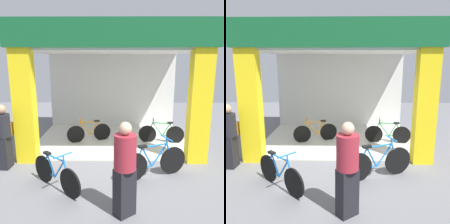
% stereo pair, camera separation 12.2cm
% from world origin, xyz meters
% --- Properties ---
extents(ground_plane, '(17.91, 17.91, 0.00)m').
position_xyz_m(ground_plane, '(0.00, 0.00, 0.00)').
color(ground_plane, slate).
rests_on(ground_plane, ground).
extents(shop_facade, '(5.15, 3.88, 3.60)m').
position_xyz_m(shop_facade, '(0.00, 1.75, 1.92)').
color(shop_facade, beige).
rests_on(shop_facade, ground).
extents(bicycle_inside_0, '(1.46, 0.40, 0.80)m').
position_xyz_m(bicycle_inside_0, '(1.60, 1.44, 0.32)').
color(bicycle_inside_0, black).
rests_on(bicycle_inside_0, ground).
extents(bicycle_inside_1, '(1.40, 0.52, 0.80)m').
position_xyz_m(bicycle_inside_1, '(-0.76, 1.56, 0.32)').
color(bicycle_inside_1, black).
rests_on(bicycle_inside_1, ground).
extents(bicycle_parked_0, '(1.58, 0.65, 0.92)m').
position_xyz_m(bicycle_parked_0, '(0.96, -0.87, 0.37)').
color(bicycle_parked_0, black).
rests_on(bicycle_parked_0, ground).
extents(bicycle_parked_1, '(1.18, 1.06, 0.85)m').
position_xyz_m(bicycle_parked_1, '(-1.15, -1.40, 0.34)').
color(bicycle_parked_1, black).
rests_on(bicycle_parked_1, ground).
extents(pedestrian_0, '(0.39, 0.66, 1.61)m').
position_xyz_m(pedestrian_0, '(-2.64, -0.39, 0.85)').
color(pedestrian_0, black).
rests_on(pedestrian_0, ground).
extents(pedestrian_1, '(0.53, 0.53, 1.67)m').
position_xyz_m(pedestrian_1, '(0.24, -2.22, 0.87)').
color(pedestrian_1, black).
rests_on(pedestrian_1, ground).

